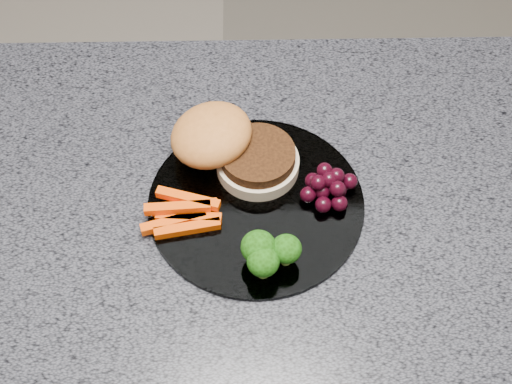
% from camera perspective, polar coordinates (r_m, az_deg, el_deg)
% --- Properties ---
extents(island_cabinet, '(1.20, 0.60, 0.86)m').
position_cam_1_polar(island_cabinet, '(1.27, -3.93, -13.57)').
color(island_cabinet, '#53301C').
rests_on(island_cabinet, ground).
extents(countertop, '(1.20, 0.60, 0.04)m').
position_cam_1_polar(countertop, '(0.87, -5.59, -2.51)').
color(countertop, '#494A52').
rests_on(countertop, island_cabinet).
extents(plate, '(0.26, 0.26, 0.01)m').
position_cam_1_polar(plate, '(0.86, 0.00, -0.89)').
color(plate, white).
rests_on(plate, countertop).
extents(burger, '(0.18, 0.15, 0.06)m').
position_cam_1_polar(burger, '(0.88, -2.28, 3.67)').
color(burger, beige).
rests_on(burger, plate).
extents(carrot_sticks, '(0.10, 0.06, 0.02)m').
position_cam_1_polar(carrot_sticks, '(0.84, -5.83, -1.73)').
color(carrot_sticks, '#F64A04').
rests_on(carrot_sticks, plate).
extents(broccoli, '(0.07, 0.06, 0.05)m').
position_cam_1_polar(broccoli, '(0.78, 0.93, -4.87)').
color(broccoli, olive).
rests_on(broccoli, plate).
extents(grape_bunch, '(0.07, 0.06, 0.03)m').
position_cam_1_polar(grape_bunch, '(0.85, 5.83, 0.45)').
color(grape_bunch, black).
rests_on(grape_bunch, plate).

